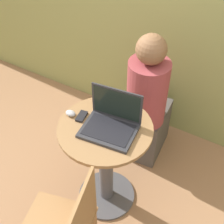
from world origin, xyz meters
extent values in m
plane|color=#9E704C|center=(0.00, 0.00, 0.00)|extent=(12.00, 12.00, 0.00)
cylinder|color=#4C4C51|center=(0.00, 0.00, 0.01)|extent=(0.44, 0.44, 0.02)
cylinder|color=#4C4C51|center=(0.00, 0.00, 0.39)|extent=(0.10, 0.10, 0.73)
cylinder|color=olive|center=(0.00, 0.00, 0.76)|extent=(0.61, 0.61, 0.02)
cube|color=#2D2D33|center=(0.04, -0.02, 0.79)|extent=(0.36, 0.29, 0.02)
cube|color=black|center=(0.04, -0.02, 0.80)|extent=(0.31, 0.23, 0.00)
cube|color=#2D2D33|center=(0.02, 0.10, 0.91)|extent=(0.33, 0.05, 0.23)
cube|color=black|center=(0.03, 0.09, 0.91)|extent=(0.30, 0.04, 0.20)
cube|color=black|center=(-0.18, 0.00, 0.78)|extent=(0.07, 0.11, 0.02)
ellipsoid|color=#B2B2B7|center=(-0.25, -0.02, 0.79)|extent=(0.07, 0.05, 0.03)
cylinder|color=#9E7042|center=(-0.22, -0.44, 0.21)|extent=(0.04, 0.04, 0.42)
cube|color=#9E7042|center=(0.18, -0.52, 0.65)|extent=(0.11, 0.36, 0.42)
cube|color=#4C4742|center=(0.04, 0.62, 0.22)|extent=(0.33, 0.45, 0.45)
cylinder|color=#993D42|center=(0.05, 0.52, 0.71)|extent=(0.30, 0.30, 0.52)
sphere|color=brown|center=(0.05, 0.52, 1.08)|extent=(0.21, 0.21, 0.21)
camera|label=1|loc=(0.73, -1.15, 2.18)|focal=50.00mm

